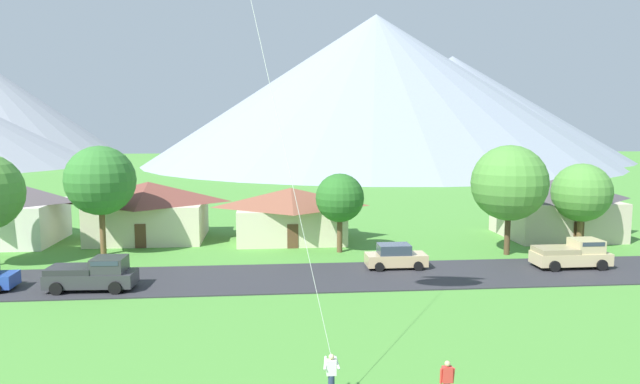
% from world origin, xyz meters
% --- Properties ---
extents(road_strip, '(160.00, 7.25, 0.08)m').
position_xyz_m(road_strip, '(0.00, 29.83, 0.04)').
color(road_strip, '#2D2D33').
rests_on(road_strip, ground).
extents(mountain_west_ridge, '(99.46, 99.46, 30.34)m').
position_xyz_m(mountain_west_ridge, '(51.81, 160.81, 15.17)').
color(mountain_west_ridge, gray).
rests_on(mountain_west_ridge, ground).
extents(mountain_far_east_ridge, '(119.94, 119.94, 38.60)m').
position_xyz_m(mountain_far_east_ridge, '(25.30, 142.97, 19.30)').
color(mountain_far_east_ridge, gray).
rests_on(mountain_far_east_ridge, ground).
extents(house_leftmost, '(10.02, 8.32, 5.28)m').
position_xyz_m(house_leftmost, '(22.57, 41.71, 2.74)').
color(house_leftmost, beige).
rests_on(house_leftmost, ground).
extents(house_left_center, '(9.86, 7.21, 4.61)m').
position_xyz_m(house_left_center, '(-1.25, 42.28, 2.39)').
color(house_left_center, beige).
rests_on(house_left_center, ground).
extents(house_right_center, '(10.25, 7.97, 5.09)m').
position_xyz_m(house_right_center, '(-13.64, 43.90, 2.64)').
color(house_right_center, beige).
rests_on(house_right_center, ground).
extents(house_rightmost, '(8.77, 7.96, 5.40)m').
position_xyz_m(house_rightmost, '(-25.32, 43.27, 2.80)').
color(house_rightmost, silver).
rests_on(house_rightmost, ground).
extents(tree_near_left, '(3.83, 3.83, 6.26)m').
position_xyz_m(tree_near_left, '(2.39, 37.24, 4.31)').
color(tree_near_left, brown).
rests_on(tree_near_left, ground).
extents(tree_left_of_center, '(5.32, 5.32, 8.46)m').
position_xyz_m(tree_left_of_center, '(-15.99, 38.01, 5.78)').
color(tree_left_of_center, brown).
rests_on(tree_left_of_center, ground).
extents(tree_center, '(4.79, 4.79, 6.91)m').
position_xyz_m(tree_center, '(22.42, 37.48, 4.50)').
color(tree_center, brown).
rests_on(tree_center, ground).
extents(tree_right_of_center, '(5.81, 5.81, 8.51)m').
position_xyz_m(tree_right_of_center, '(15.22, 35.18, 5.59)').
color(tree_right_of_center, '#4C3823').
rests_on(tree_right_of_center, ground).
extents(parked_car_tan_west_end, '(4.20, 2.08, 1.68)m').
position_xyz_m(parked_car_tan_west_end, '(5.59, 31.60, 0.87)').
color(parked_car_tan_west_end, tan).
rests_on(parked_car_tan_west_end, road_strip).
extents(pickup_truck_charcoal_west_side, '(5.28, 2.49, 1.99)m').
position_xyz_m(pickup_truck_charcoal_west_side, '(-13.80, 28.08, 1.06)').
color(pickup_truck_charcoal_west_side, '#333338').
rests_on(pickup_truck_charcoal_west_side, road_strip).
extents(pickup_truck_sand_east_side, '(5.21, 2.34, 1.99)m').
position_xyz_m(pickup_truck_sand_east_side, '(17.99, 30.58, 1.06)').
color(pickup_truck_sand_east_side, '#C6B284').
rests_on(pickup_truck_sand_east_side, road_strip).
extents(watcher_person, '(0.56, 0.24, 1.68)m').
position_xyz_m(watcher_person, '(3.05, 12.22, 0.88)').
color(watcher_person, '#3D3D42').
rests_on(watcher_person, ground).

